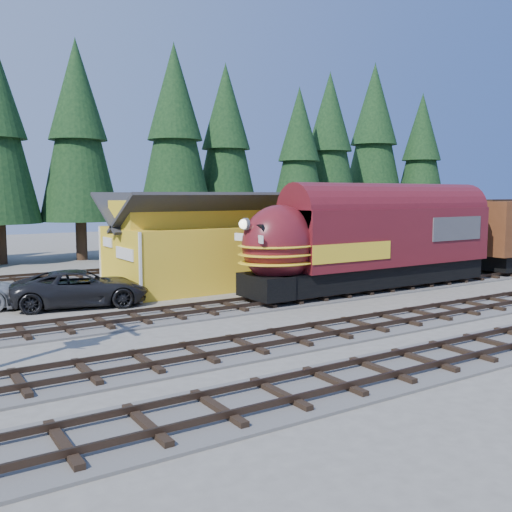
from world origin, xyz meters
TOP-DOWN VIEW (x-y plane):
  - ground at (0.00, 0.00)m, footprint 120.00×120.00m
  - track_siding at (10.00, 4.00)m, footprint 68.00×3.20m
  - track_spur at (-10.00, 18.00)m, footprint 32.00×3.20m
  - depot at (-0.00, 10.50)m, footprint 12.80×7.00m
  - conifer_backdrop at (6.59, 24.73)m, footprint 78.85×24.39m
  - locomotive at (5.21, 4.00)m, footprint 15.99×3.18m
  - pickup_truck_a at (-8.60, 8.33)m, footprint 6.59×4.13m

SIDE VIEW (x-z plane):
  - ground at x=0.00m, z-range 0.00..0.00m
  - track_siding at x=10.00m, z-range -0.11..0.22m
  - track_spur at x=-10.00m, z-range -0.11..0.22m
  - pickup_truck_a at x=-8.60m, z-range 0.00..1.70m
  - locomotive at x=5.21m, z-range 0.37..4.72m
  - depot at x=0.00m, z-range 0.31..5.61m
  - conifer_backdrop at x=6.59m, z-range 1.90..18.42m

